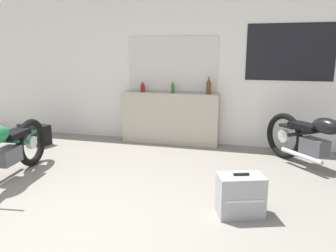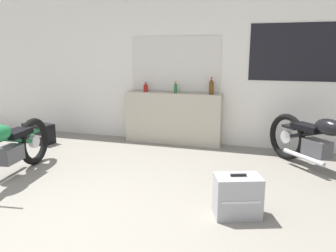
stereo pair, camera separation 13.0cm
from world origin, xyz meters
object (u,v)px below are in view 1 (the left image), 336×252
Objects in this scene: bottle_leftmost at (143,88)px; hard_case_black at (35,134)px; motorcycle_black at (319,142)px; motorcycle_green at (3,151)px; bottle_left_center at (173,88)px; bottle_center at (209,87)px; hard_case_silver at (240,195)px.

bottle_leftmost is 0.28× the size of hard_case_black.
motorcycle_black is 0.80× the size of motorcycle_green.
bottle_left_center is (0.58, -0.03, 0.01)m from bottle_leftmost.
motorcycle_green is at bearing -124.50° from bottle_left_center.
bottle_center reaches higher than motorcycle_green.
hard_case_black is at bearing -163.74° from bottle_left_center.
bottle_center reaches higher than bottle_left_center.
bottle_center is at bearing 13.00° from hard_case_black.
hard_case_black is (-3.78, 1.77, -0.03)m from hard_case_silver.
motorcycle_green is at bearing -113.57° from bottle_leftmost.
motorcycle_green is (-1.05, -2.40, -0.60)m from bottle_leftmost.
bottle_center is 0.15× the size of motorcycle_green.
motorcycle_black is at bearing -20.91° from bottle_left_center.
motorcycle_black is 4.23m from motorcycle_green.
bottle_center is 3.35m from motorcycle_green.
bottle_center is (1.22, -0.03, 0.05)m from bottle_leftmost.
motorcycle_green reaches higher than hard_case_black.
motorcycle_green is at bearing -64.27° from hard_case_black.
motorcycle_black is (2.91, -0.92, -0.58)m from bottle_leftmost.
hard_case_silver is at bearing -2.08° from motorcycle_green.
hard_case_black is (-1.85, -0.74, -0.83)m from bottle_leftmost.
bottle_center reaches higher than motorcycle_black.
motorcycle_green is at bearing 177.92° from hard_case_silver.
bottle_left_center is 2.94m from motorcycle_green.
bottle_left_center is 2.67m from hard_case_black.
motorcycle_black is 3.03× the size of hard_case_silver.
hard_case_black is at bearing -158.22° from bottle_leftmost.
bottle_center is (0.64, 0.00, 0.04)m from bottle_left_center.
bottle_center is 2.01m from motorcycle_black.
bottle_leftmost is at bearing 178.64° from bottle_center.
motorcycle_green is 3.79× the size of hard_case_silver.
motorcycle_black is 4.77m from hard_case_black.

